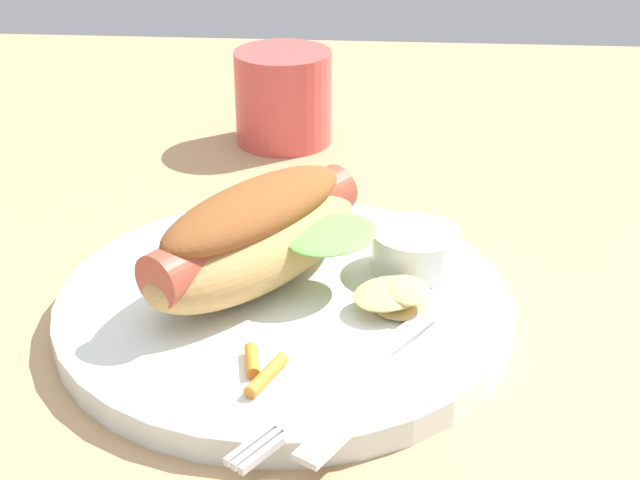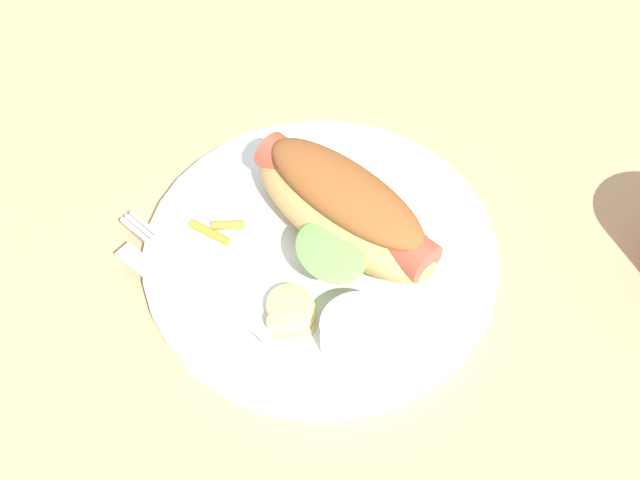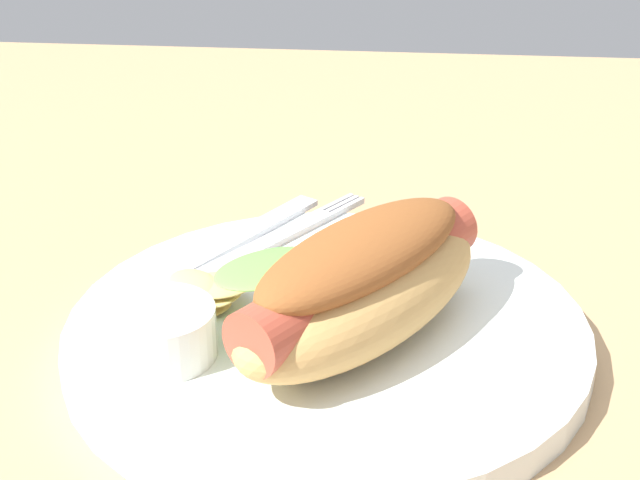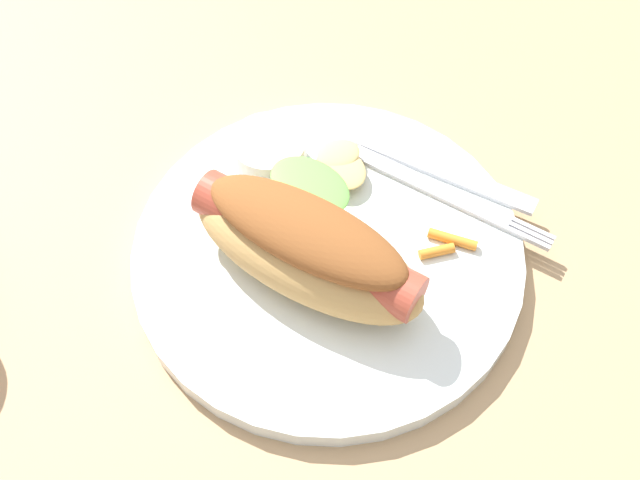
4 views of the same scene
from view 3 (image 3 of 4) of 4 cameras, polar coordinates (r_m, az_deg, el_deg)
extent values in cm
cube|color=tan|center=(49.65, 2.33, -8.57)|extent=(120.00, 90.00, 1.80)
cylinder|color=white|center=(50.48, 0.41, -5.59)|extent=(26.99, 26.99, 1.60)
ellipsoid|color=tan|center=(47.37, 2.89, -3.23)|extent=(17.67, 15.09, 5.09)
cylinder|color=#B24733|center=(46.94, 2.91, -2.28)|extent=(14.94, 11.64, 3.16)
ellipsoid|color=brown|center=(46.28, 2.95, -0.74)|extent=(14.63, 12.27, 2.70)
ellipsoid|color=#6BB74C|center=(47.64, -2.96, -1.65)|extent=(7.37, 7.39, 0.98)
cylinder|color=white|center=(47.37, -9.40, -5.38)|extent=(5.45, 5.45, 2.55)
cube|color=silver|center=(57.11, -3.64, -0.47)|extent=(10.99, 8.06, 0.40)
cube|color=silver|center=(62.19, 1.63, 1.91)|extent=(2.81, 2.06, 0.40)
cube|color=silver|center=(62.44, 1.30, 2.02)|extent=(2.81, 2.06, 0.40)
cube|color=silver|center=(62.70, 0.98, 2.13)|extent=(2.81, 2.06, 0.40)
cube|color=silver|center=(58.25, -4.93, 0.02)|extent=(13.15, 8.64, 0.36)
ellipsoid|color=#E4C373|center=(51.75, -7.06, -3.60)|extent=(4.83, 4.76, 0.50)
ellipsoid|color=#E4C373|center=(51.29, -6.41, -3.25)|extent=(4.23, 4.35, 0.93)
ellipsoid|color=#E4C373|center=(51.42, -6.21, -2.66)|extent=(4.98, 5.21, 1.00)
ellipsoid|color=#E4C373|center=(51.43, -7.49, -2.48)|extent=(4.04, 3.68, 0.83)
cylinder|color=orange|center=(57.40, 1.14, -0.11)|extent=(3.44, 1.97, 0.70)
cylinder|color=orange|center=(56.26, 1.98, -0.70)|extent=(2.53, 1.17, 0.70)
camera|label=1|loc=(0.90, -0.56, 27.76)|focal=51.99mm
camera|label=2|loc=(0.63, -59.05, 43.60)|focal=50.10mm
camera|label=4|loc=(0.52, 49.00, 41.36)|focal=44.16mm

